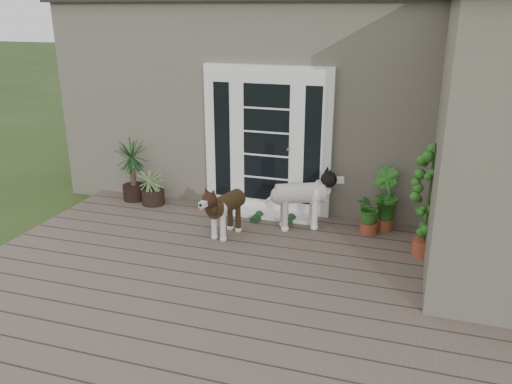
% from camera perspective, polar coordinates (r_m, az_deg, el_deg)
% --- Properties ---
extents(deck, '(6.20, 4.60, 0.12)m').
position_cam_1_polar(deck, '(5.98, -3.03, -10.01)').
color(deck, '#6B5B4C').
rests_on(deck, ground).
extents(house_main, '(7.40, 4.00, 3.10)m').
position_cam_1_polar(house_main, '(9.42, 6.00, 10.45)').
color(house_main, '#665E54').
rests_on(house_main, ground).
extents(door_unit, '(1.90, 0.14, 2.15)m').
position_cam_1_polar(door_unit, '(7.58, 1.22, 5.64)').
color(door_unit, white).
rests_on(door_unit, deck).
extents(door_step, '(1.60, 0.40, 0.05)m').
position_cam_1_polar(door_step, '(7.72, 0.75, -2.29)').
color(door_step, white).
rests_on(door_step, deck).
extents(brindle_dog, '(0.53, 0.85, 0.66)m').
position_cam_1_polar(brindle_dog, '(6.91, -3.31, -2.24)').
color(brindle_dog, '#362613').
rests_on(brindle_dog, deck).
extents(white_dog, '(0.97, 0.72, 0.74)m').
position_cam_1_polar(white_dog, '(7.15, 4.80, -1.17)').
color(white_dog, white).
rests_on(white_dog, deck).
extents(spider_plant, '(0.62, 0.62, 0.62)m').
position_cam_1_polar(spider_plant, '(8.19, -11.30, 0.76)').
color(spider_plant, '#809F61').
rests_on(spider_plant, deck).
extents(yucca, '(0.68, 0.68, 0.97)m').
position_cam_1_polar(yucca, '(8.40, -13.38, 2.32)').
color(yucca, '#113313').
rests_on(yucca, deck).
extents(herb_a, '(0.56, 0.56, 0.50)m').
position_cam_1_polar(herb_a, '(7.16, 12.34, -2.59)').
color(herb_a, '#1A5317').
rests_on(herb_a, deck).
extents(herb_b, '(0.61, 0.61, 0.64)m').
position_cam_1_polar(herb_b, '(7.34, 13.91, -1.58)').
color(herb_b, '#1C6323').
rests_on(herb_b, deck).
extents(herb_c, '(0.53, 0.53, 0.60)m').
position_cam_1_polar(herb_c, '(7.06, 19.18, -3.11)').
color(herb_c, '#235B1A').
rests_on(herb_c, deck).
extents(sapling, '(0.47, 0.47, 1.48)m').
position_cam_1_polar(sapling, '(6.53, 18.43, -0.73)').
color(sapling, '#1E5117').
rests_on(sapling, deck).
extents(clog_left, '(0.17, 0.32, 0.09)m').
position_cam_1_polar(clog_left, '(7.50, 0.08, -2.78)').
color(clog_left, black).
rests_on(clog_left, deck).
extents(clog_right, '(0.23, 0.36, 0.10)m').
position_cam_1_polar(clog_right, '(7.40, 3.53, -3.11)').
color(clog_right, '#15361A').
rests_on(clog_right, deck).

